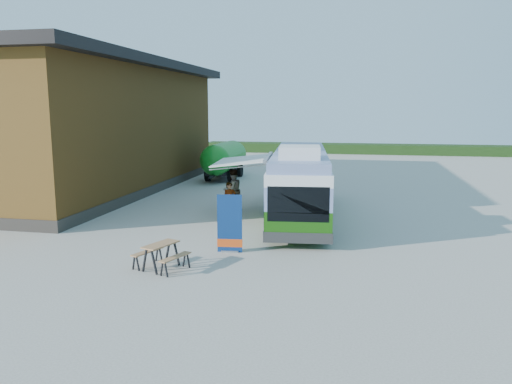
% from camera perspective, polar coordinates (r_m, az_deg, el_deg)
% --- Properties ---
extents(ground, '(100.00, 100.00, 0.00)m').
position_cam_1_polar(ground, '(18.07, -4.14, -5.76)').
color(ground, '#BCB7AD').
rests_on(ground, ground).
extents(barn, '(9.60, 21.20, 7.50)m').
position_cam_1_polar(barn, '(30.84, -18.20, 6.88)').
color(barn, brown).
rests_on(barn, ground).
extents(hedge, '(40.00, 3.00, 1.00)m').
position_cam_1_polar(hedge, '(55.03, 15.02, 4.76)').
color(hedge, '#264419').
rests_on(hedge, ground).
extents(bus, '(3.51, 11.27, 3.40)m').
position_cam_1_polar(bus, '(21.99, 5.05, 1.30)').
color(bus, '#215F0F').
rests_on(bus, ground).
extents(awning, '(2.80, 4.08, 0.50)m').
position_cam_1_polar(awning, '(22.14, -1.08, 3.62)').
color(awning, white).
rests_on(awning, ground).
extents(banner, '(0.85, 0.24, 1.96)m').
position_cam_1_polar(banner, '(16.66, -3.03, -4.22)').
color(banner, navy).
rests_on(banner, ground).
extents(picnic_table, '(1.68, 1.59, 0.77)m').
position_cam_1_polar(picnic_table, '(15.27, -10.82, -6.54)').
color(picnic_table, '#A7764F').
rests_on(picnic_table, ground).
extents(person_a, '(0.67, 0.55, 1.59)m').
position_cam_1_polar(person_a, '(21.89, -3.03, -0.93)').
color(person_a, '#999999').
rests_on(person_a, ground).
extents(person_b, '(1.20, 1.21, 1.98)m').
position_cam_1_polar(person_b, '(23.31, -2.69, 0.20)').
color(person_b, '#999999').
rests_on(person_b, ground).
extents(slurry_tanker, '(1.99, 6.74, 2.49)m').
position_cam_1_polar(slurry_tanker, '(34.10, -3.64, 3.90)').
color(slurry_tanker, '#188721').
rests_on(slurry_tanker, ground).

